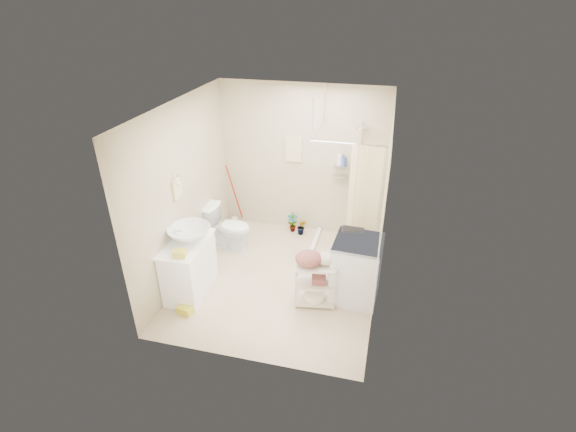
{
  "coord_description": "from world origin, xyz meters",
  "views": [
    {
      "loc": [
        1.34,
        -4.91,
        3.84
      ],
      "look_at": [
        0.08,
        0.25,
        0.96
      ],
      "focal_mm": 26.0,
      "sensor_mm": 36.0,
      "label": 1
    }
  ],
  "objects_px": {
    "vanity": "(189,267)",
    "laundry_rack": "(315,280)",
    "washing_machine": "(356,269)",
    "toilet": "(229,227)"
  },
  "relations": [
    {
      "from": "toilet",
      "to": "washing_machine",
      "type": "bearing_deg",
      "value": -106.61
    },
    {
      "from": "laundry_rack",
      "to": "toilet",
      "type": "bearing_deg",
      "value": 137.95
    },
    {
      "from": "toilet",
      "to": "laundry_rack",
      "type": "height_order",
      "value": "toilet"
    },
    {
      "from": "washing_machine",
      "to": "vanity",
      "type": "bearing_deg",
      "value": -165.5
    },
    {
      "from": "toilet",
      "to": "laundry_rack",
      "type": "xyz_separation_m",
      "value": [
        1.66,
        -1.07,
        -0.0
      ]
    },
    {
      "from": "toilet",
      "to": "laundry_rack",
      "type": "bearing_deg",
      "value": -119.35
    },
    {
      "from": "laundry_rack",
      "to": "vanity",
      "type": "bearing_deg",
      "value": 175.94
    },
    {
      "from": "vanity",
      "to": "washing_machine",
      "type": "distance_m",
      "value": 2.34
    },
    {
      "from": "washing_machine",
      "to": "laundry_rack",
      "type": "distance_m",
      "value": 0.59
    },
    {
      "from": "vanity",
      "to": "laundry_rack",
      "type": "xyz_separation_m",
      "value": [
        1.78,
        0.16,
        -0.03
      ]
    }
  ]
}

